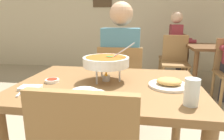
# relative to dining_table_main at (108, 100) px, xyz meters

# --- Properties ---
(cafe_rear_partition) EXTENTS (10.00, 0.10, 3.00)m
(cafe_rear_partition) POSITION_rel_dining_table_main_xyz_m (0.00, 3.56, 0.87)
(cafe_rear_partition) COLOR beige
(cafe_rear_partition) RESTS_ON ground_plane
(dining_table_main) EXTENTS (1.15, 0.85, 0.75)m
(dining_table_main) POSITION_rel_dining_table_main_xyz_m (0.00, 0.00, 0.00)
(dining_table_main) COLOR brown
(dining_table_main) RESTS_ON ground_plane
(chair_diner_main) EXTENTS (0.44, 0.44, 0.90)m
(chair_diner_main) POSITION_rel_dining_table_main_xyz_m (-0.00, 0.71, -0.12)
(chair_diner_main) COLOR olive
(chair_diner_main) RESTS_ON ground_plane
(diner_main) EXTENTS (0.40, 0.45, 1.31)m
(diner_main) POSITION_rel_dining_table_main_xyz_m (0.00, 0.74, 0.12)
(diner_main) COLOR #2D2D38
(diner_main) RESTS_ON ground_plane
(curry_bowl) EXTENTS (0.33, 0.30, 0.26)m
(curry_bowl) POSITION_rel_dining_table_main_xyz_m (-0.02, 0.05, 0.25)
(curry_bowl) COLOR silver
(curry_bowl) RESTS_ON dining_table_main
(rice_plate) EXTENTS (0.24, 0.24, 0.06)m
(rice_plate) POSITION_rel_dining_table_main_xyz_m (-0.08, -0.26, 0.14)
(rice_plate) COLOR white
(rice_plate) RESTS_ON dining_table_main
(appetizer_plate) EXTENTS (0.24, 0.24, 0.06)m
(appetizer_plate) POSITION_rel_dining_table_main_xyz_m (0.37, -0.01, 0.14)
(appetizer_plate) COLOR white
(appetizer_plate) RESTS_ON dining_table_main
(sauce_dish) EXTENTS (0.09, 0.09, 0.02)m
(sauce_dish) POSITION_rel_dining_table_main_xyz_m (-0.36, -0.04, 0.13)
(sauce_dish) COLOR white
(sauce_dish) RESTS_ON dining_table_main
(napkin_folded) EXTENTS (0.13, 0.09, 0.02)m
(napkin_folded) POSITION_rel_dining_table_main_xyz_m (-0.43, -0.18, 0.13)
(napkin_folded) COLOR white
(napkin_folded) RESTS_ON dining_table_main
(fork_utensil) EXTENTS (0.05, 0.17, 0.01)m
(fork_utensil) POSITION_rel_dining_table_main_xyz_m (-0.45, -0.23, 0.12)
(fork_utensil) COLOR silver
(fork_utensil) RESTS_ON dining_table_main
(spoon_utensil) EXTENTS (0.03, 0.17, 0.01)m
(spoon_utensil) POSITION_rel_dining_table_main_xyz_m (-0.40, -0.23, 0.12)
(spoon_utensil) COLOR silver
(spoon_utensil) RESTS_ON dining_table_main
(drink_glass) EXTENTS (0.07, 0.07, 0.13)m
(drink_glass) POSITION_rel_dining_table_main_xyz_m (0.44, -0.27, 0.18)
(drink_glass) COLOR silver
(drink_glass) RESTS_ON dining_table_main
(dining_table_far) EXTENTS (1.00, 0.80, 0.75)m
(dining_table_far) POSITION_rel_dining_table_main_xyz_m (1.44, 2.17, -0.01)
(dining_table_far) COLOR brown
(dining_table_far) RESTS_ON ground_plane
(chair_bg_left) EXTENTS (0.45, 0.45, 0.90)m
(chair_bg_left) POSITION_rel_dining_table_main_xyz_m (0.85, 2.68, -0.12)
(chair_bg_left) COLOR olive
(chair_bg_left) RESTS_ON ground_plane
(chair_bg_right) EXTENTS (0.46, 0.46, 0.90)m
(chair_bg_right) POSITION_rel_dining_table_main_xyz_m (0.76, 2.25, -0.12)
(chair_bg_right) COLOR olive
(chair_bg_right) RESTS_ON ground_plane
(patron_bg_left) EXTENTS (0.45, 0.40, 1.31)m
(patron_bg_left) POSITION_rel_dining_table_main_xyz_m (0.85, 2.73, 0.12)
(patron_bg_left) COLOR #2D2D38
(patron_bg_left) RESTS_ON ground_plane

